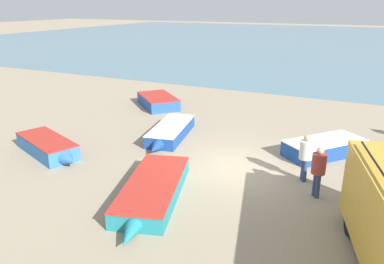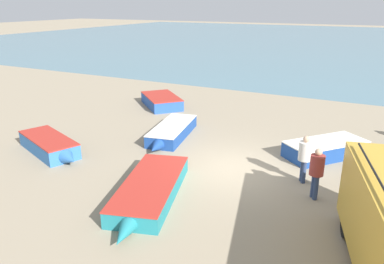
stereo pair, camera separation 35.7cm
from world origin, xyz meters
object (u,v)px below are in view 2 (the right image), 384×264
Objects in this scene: fishing_rowboat_3 at (150,190)px; fisherman_2 at (317,169)px; fishing_rowboat_0 at (50,146)px; fishing_rowboat_1 at (328,148)px; fishing_rowboat_2 at (171,132)px; fishing_rowboat_4 at (161,101)px; fisherman_0 at (305,155)px.

fishing_rowboat_3 is 5.09m from fisherman_2.
fishing_rowboat_0 is 2.40× the size of fisherman_2.
fishing_rowboat_0 is 10.96m from fishing_rowboat_1.
fishing_rowboat_2 is at bearing 138.41° from fishing_rowboat_1.
fisherman_2 is at bearing -173.67° from fishing_rowboat_4.
fishing_rowboat_1 is (9.88, 4.74, 0.00)m from fishing_rowboat_0.
fishing_rowboat_1 is at bearing 46.61° from fishing_rowboat_0.
fishing_rowboat_0 reaches higher than fishing_rowboat_2.
fisherman_0 reaches higher than fishing_rowboat_0.
fisherman_2 is (6.63, -2.74, 0.70)m from fishing_rowboat_2.
fishing_rowboat_4 is (-9.76, 3.43, -0.00)m from fishing_rowboat_1.
fishing_rowboat_3 is at bearing -176.09° from fishing_rowboat_1.
fishing_rowboat_1 reaches higher than fishing_rowboat_4.
fishing_rowboat_4 is (-5.40, 9.44, 0.05)m from fishing_rowboat_3.
fisherman_2 reaches higher than fishing_rowboat_4.
fishing_rowboat_1 reaches higher than fishing_rowboat_2.
fishing_rowboat_4 is 11.22m from fisherman_0.
fisherman_0 is at bearing -148.70° from fishing_rowboat_1.
fishing_rowboat_4 is (-3.26, 4.41, 0.03)m from fishing_rowboat_2.
fishing_rowboat_4 reaches higher than fishing_rowboat_0.
fishing_rowboat_3 is 3.07× the size of fisherman_2.
fisherman_0 reaches higher than fishing_rowboat_1.
fishing_rowboat_4 is at bearing 110.10° from fishing_rowboat_0.
fishing_rowboat_2 is 5.48m from fishing_rowboat_4.
fishing_rowboat_2 is 5.47m from fishing_rowboat_3.
fishing_rowboat_1 is 10.34m from fishing_rowboat_4.
fishing_rowboat_1 is 0.82× the size of fishing_rowboat_2.
fishing_rowboat_0 is at bearing 131.33° from fishing_rowboat_4.
fisherman_2 reaches higher than fisherman_0.
fishing_rowboat_0 is 1.09× the size of fishing_rowboat_1.
fishing_rowboat_2 is at bearing 136.70° from fisherman_0.
fishing_rowboat_3 is at bearing -167.51° from fisherman_0.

